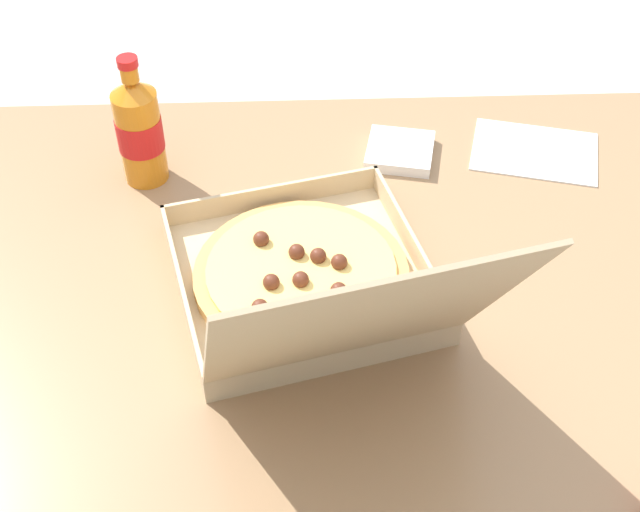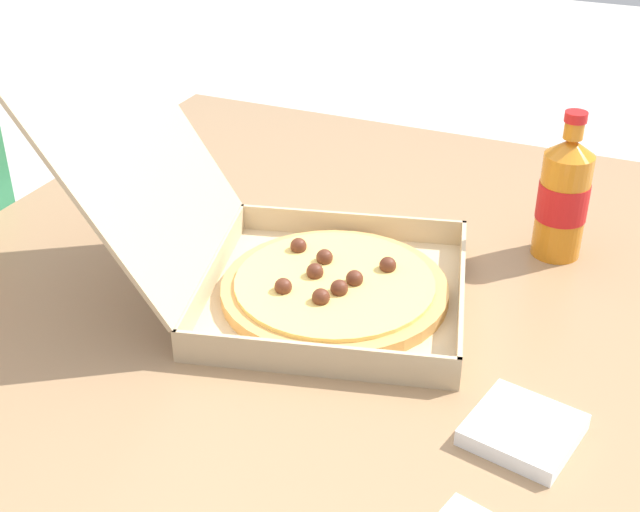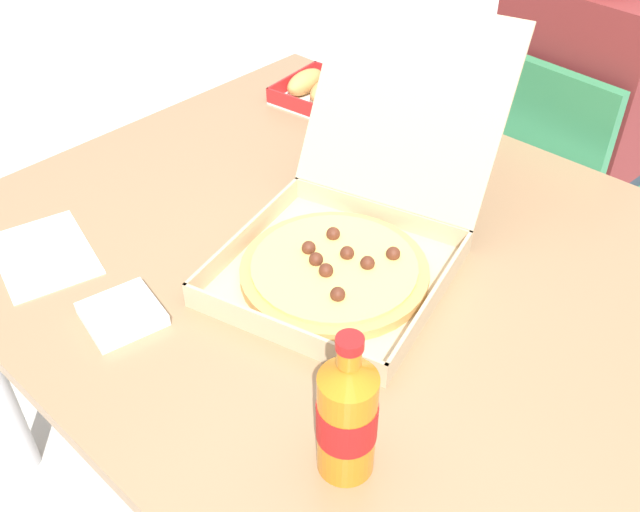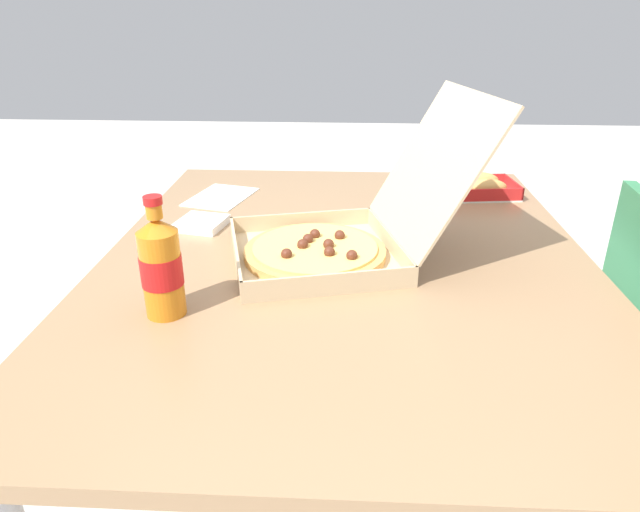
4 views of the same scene
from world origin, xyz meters
The scene contains 4 objects.
dining_table centered at (0.00, 0.00, 0.64)m, with size 1.35×1.08×0.70m.
pizza_box_open centered at (0.01, -0.02, 0.75)m, with size 0.47×0.59×0.35m.
cola_bottle centered at (0.27, -0.33, 0.80)m, with size 0.07×0.07×0.22m.
napkin_pile centered at (-0.16, -0.36, 0.71)m, with size 0.11×0.11×0.02m, color white.
Camera 2 is at (-0.89, -0.44, 1.34)m, focal length 47.55 mm.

